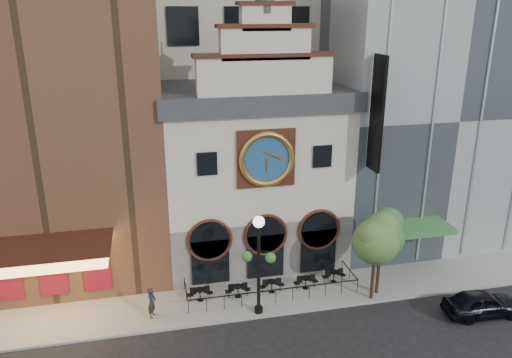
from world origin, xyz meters
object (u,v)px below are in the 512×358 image
Objects in this scene: bistro_2 at (272,285)px; bistro_4 at (334,276)px; car_right at (482,303)px; tree_right at (377,238)px; bistro_3 at (306,282)px; lamppost at (259,254)px; pedestrian at (152,303)px; tree_left at (382,233)px; bistro_0 at (200,294)px; bistro_1 at (238,290)px.

bistro_2 and bistro_4 have the same top height.
tree_right is (-5.59, 2.92, 3.44)m from car_right.
car_right is at bearing -27.63° from bistro_3.
tree_right reaches higher than bistro_2.
bistro_3 is 0.26× the size of lamppost.
pedestrian is (-7.42, -1.06, 0.47)m from bistro_2.
tree_left is 1.00× the size of tree_right.
tree_right is at bearing -18.47° from bistro_2.
bistro_2 is 0.35× the size of car_right.
bistro_0 is 2.34m from bistro_1.
bistro_1 is at bearing -3.12° from bistro_0.
bistro_0 is 4.52m from bistro_2.
lamppost is at bearing -151.46° from bistro_3.
bistro_4 is 4.60m from tree_left.
pedestrian reaches higher than bistro_0.
bistro_0 is 0.26× the size of lamppost.
pedestrian is 0.30× the size of lamppost.
lamppost is at bearing -77.45° from pedestrian.
bistro_3 is (2.23, -0.05, 0.00)m from bistro_2.
tree_right reaches higher than bistro_1.
pedestrian is at bearing 178.33° from tree_left.
bistro_1 is at bearing -176.65° from bistro_4.
lamppost reaches higher than bistro_3.
bistro_0 is 0.28× the size of tree_right.
bistro_3 is 5.77m from tree_left.
bistro_2 is 1.00× the size of bistro_3.
pedestrian is at bearing -168.70° from lamppost.
pedestrian is at bearing 176.08° from tree_right.
bistro_3 is 0.28× the size of tree_right.
car_right is 6.97m from tree_left.
bistro_3 is at bearing 0.47° from bistro_1.
bistro_2 is at bearing 76.26° from lamppost.
lamppost is (6.12, -0.91, 2.87)m from pedestrian.
lamppost reaches higher than tree_right.
tree_right reaches higher than pedestrian.
bistro_4 is 8.90m from car_right.
bistro_2 is at bearing 69.88° from car_right.
tree_left reaches higher than bistro_4.
lamppost is at bearing -123.49° from bistro_2.
lamppost reaches higher than tree_left.
car_right is (13.68, -4.81, 0.16)m from bistro_1.
pedestrian reaches higher than bistro_3.
lamppost is at bearing -157.87° from bistro_4.
tree_left is at bearing -70.67° from pedestrian.
bistro_3 is (6.76, -0.09, 0.00)m from bistro_0.
lamppost is 7.83m from tree_left.
tree_right is at bearing -10.95° from bistro_0.
bistro_4 is at bearing 125.84° from tree_right.
car_right is at bearing -80.46° from pedestrian.
bistro_3 is at bearing 65.31° from car_right.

